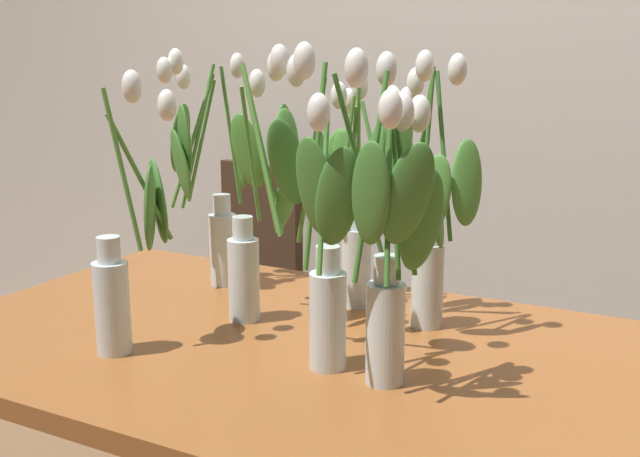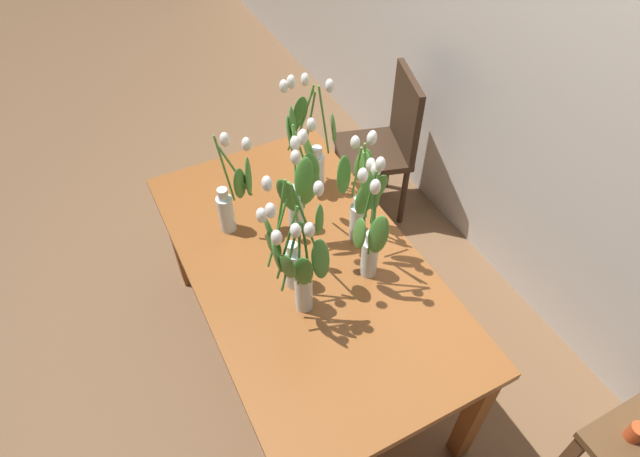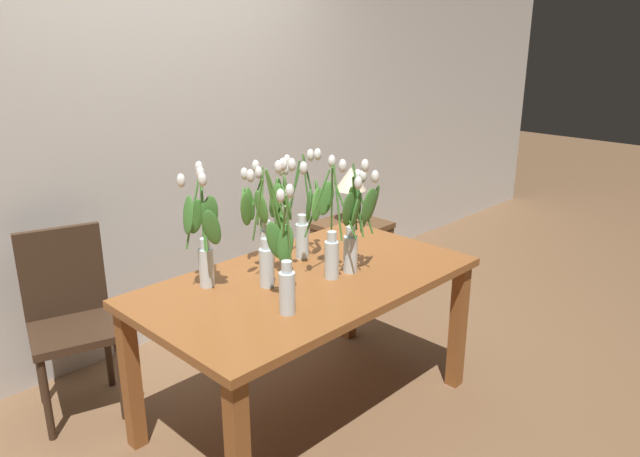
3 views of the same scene
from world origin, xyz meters
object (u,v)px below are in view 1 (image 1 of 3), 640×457
(tulip_vase_0, at_px, (328,239))
(dining_chair, at_px, (240,280))
(tulip_vase_1, at_px, (126,264))
(tulip_vase_2, at_px, (425,219))
(dining_table, at_px, (311,387))
(tulip_vase_3, at_px, (355,208))
(tulip_vase_6, at_px, (210,191))
(tulip_vase_4, at_px, (394,259))
(tulip_vase_5, at_px, (259,210))

(tulip_vase_0, distance_m, dining_chair, 1.39)
(tulip_vase_1, bearing_deg, tulip_vase_2, 39.58)
(dining_table, xyz_separation_m, tulip_vase_2, (0.16, 0.20, 0.32))
(tulip_vase_2, bearing_deg, tulip_vase_3, 159.31)
(tulip_vase_0, bearing_deg, dining_chair, 130.73)
(dining_table, xyz_separation_m, tulip_vase_3, (-0.03, 0.27, 0.32))
(tulip_vase_6, bearing_deg, dining_chair, 118.75)
(tulip_vase_0, bearing_deg, tulip_vase_1, -166.23)
(tulip_vase_4, distance_m, tulip_vase_6, 0.72)
(dining_table, bearing_deg, tulip_vase_2, 51.23)
(tulip_vase_5, bearing_deg, tulip_vase_3, 56.98)
(dining_table, xyz_separation_m, tulip_vase_1, (-0.30, -0.18, 0.26))
(tulip_vase_6, xyz_separation_m, dining_chair, (-0.37, 0.67, -0.46))
(tulip_vase_0, xyz_separation_m, tulip_vase_2, (0.08, 0.29, -0.01))
(tulip_vase_2, bearing_deg, tulip_vase_0, -105.17)
(tulip_vase_4, bearing_deg, tulip_vase_1, -173.02)
(tulip_vase_1, relative_size, tulip_vase_3, 1.02)
(tulip_vase_3, relative_size, dining_chair, 0.57)
(tulip_vase_0, distance_m, tulip_vase_2, 0.30)
(tulip_vase_2, height_order, tulip_vase_5, tulip_vase_5)
(tulip_vase_2, relative_size, dining_chair, 0.61)
(tulip_vase_1, bearing_deg, tulip_vase_6, 103.86)
(tulip_vase_3, distance_m, dining_chair, 1.07)
(dining_table, relative_size, tulip_vase_0, 2.75)
(tulip_vase_1, distance_m, tulip_vase_3, 0.53)
(tulip_vase_5, bearing_deg, tulip_vase_2, 21.58)
(dining_table, bearing_deg, tulip_vase_1, -148.83)
(tulip_vase_1, height_order, tulip_vase_5, tulip_vase_5)
(tulip_vase_3, xyz_separation_m, tulip_vase_4, (0.25, -0.39, 0.01))
(tulip_vase_0, relative_size, tulip_vase_6, 1.00)
(tulip_vase_2, distance_m, dining_chair, 1.25)
(tulip_vase_3, bearing_deg, dining_table, -83.31)
(tulip_vase_2, distance_m, tulip_vase_6, 0.57)
(tulip_vase_0, bearing_deg, tulip_vase_5, 146.64)
(tulip_vase_1, relative_size, tulip_vase_2, 0.94)
(tulip_vase_3, xyz_separation_m, tulip_vase_5, (-0.13, -0.20, 0.02))
(tulip_vase_0, relative_size, tulip_vase_4, 1.02)
(tulip_vase_0, xyz_separation_m, tulip_vase_1, (-0.39, -0.09, -0.07))
(tulip_vase_0, relative_size, tulip_vase_1, 1.08)
(dining_table, distance_m, tulip_vase_0, 0.36)
(tulip_vase_5, relative_size, dining_chair, 0.63)
(tulip_vase_5, bearing_deg, dining_chair, 126.26)
(tulip_vase_3, bearing_deg, tulip_vase_6, -174.66)
(tulip_vase_1, distance_m, tulip_vase_4, 0.53)
(dining_table, xyz_separation_m, tulip_vase_6, (-0.41, 0.24, 0.33))
(tulip_vase_0, relative_size, tulip_vase_5, 1.00)
(tulip_vase_0, bearing_deg, tulip_vase_4, -12.43)
(tulip_vase_0, distance_m, tulip_vase_6, 0.59)
(tulip_vase_1, xyz_separation_m, tulip_vase_2, (0.46, 0.38, 0.06))
(dining_table, xyz_separation_m, tulip_vase_5, (-0.16, 0.07, 0.34))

